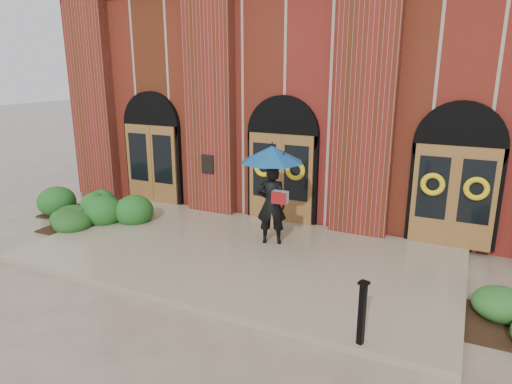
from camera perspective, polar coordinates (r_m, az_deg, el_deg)
The scene contains 8 objects.
ground at distance 11.00m, azimuth -2.46°, elevation -8.46°, with size 90.00×90.00×0.00m, color gray.
landing at distance 11.09m, azimuth -2.10°, elevation -7.82°, with size 10.00×5.30×0.15m, color gray.
church_building at distance 18.30m, azimuth 10.62°, elevation 12.25°, with size 16.20×12.53×7.00m.
man_with_umbrella at distance 11.09m, azimuth 2.00°, elevation 2.01°, with size 1.98×1.98×2.47m.
metal_post at distance 7.62m, azimuth 13.11°, elevation -14.36°, with size 0.19×0.19×1.09m.
hedge_wall_left at distance 14.52m, azimuth -19.16°, elevation -1.52°, with size 3.31×1.33×0.85m, color #1C551C.
hedge_front_left at distance 13.89m, azimuth -21.47°, elevation -3.18°, with size 1.53×1.31×0.54m, color #1F4B19.
hedge_front_right at distance 9.34m, azimuth 28.50°, elevation -13.21°, with size 1.54×1.32×0.54m, color #265820.
Camera 1 is at (4.72, -8.87, 4.47)m, focal length 32.00 mm.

